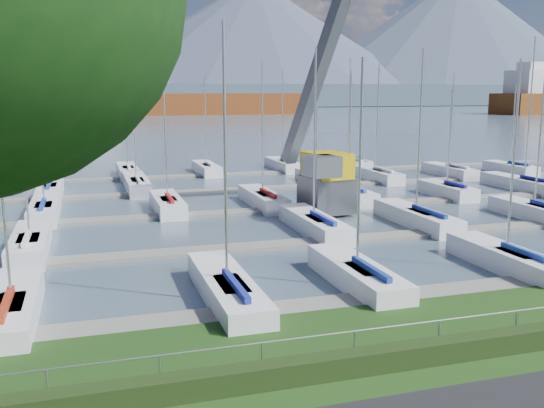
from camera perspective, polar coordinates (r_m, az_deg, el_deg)
name	(u,v)px	position (r m, az deg, el deg)	size (l,w,h in m)	color
water	(105,111)	(276.45, -15.45, 8.40)	(800.00, 540.00, 0.20)	#495B6B
hedge	(389,358)	(19.76, 10.95, -14.03)	(80.00, 0.70, 0.70)	#1E2F11
fence	(384,327)	(19.75, 10.48, -11.34)	(0.04, 0.04, 80.00)	gray
foothill	(100,95)	(346.29, -15.89, 9.81)	(900.00, 80.00, 12.00)	#455564
mountains	(105,31)	(422.83, -15.41, 15.44)	(1190.00, 360.00, 115.00)	#3F475C
docks	(215,214)	(43.93, -5.37, -0.91)	(90.00, 41.60, 0.25)	slate
crane	(327,135)	(44.55, 5.19, 6.46)	(6.28, 13.22, 22.35)	#4F5256
cargo_ship_mid	(176,104)	(231.71, -9.04, 9.28)	(91.55, 21.89, 21.50)	brown
sailboat_fleet	(181,133)	(45.93, -8.54, 6.59)	(75.01, 49.53, 13.68)	#1C468F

